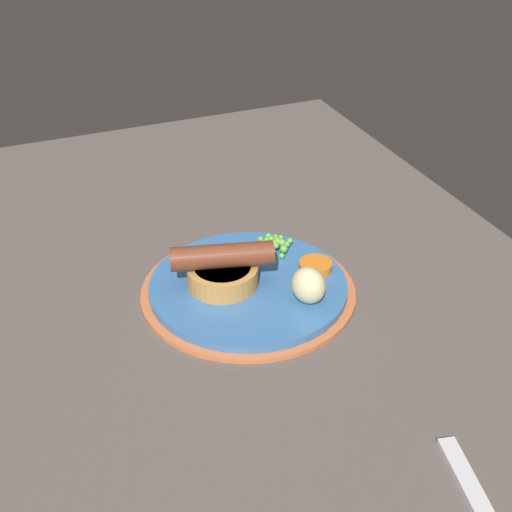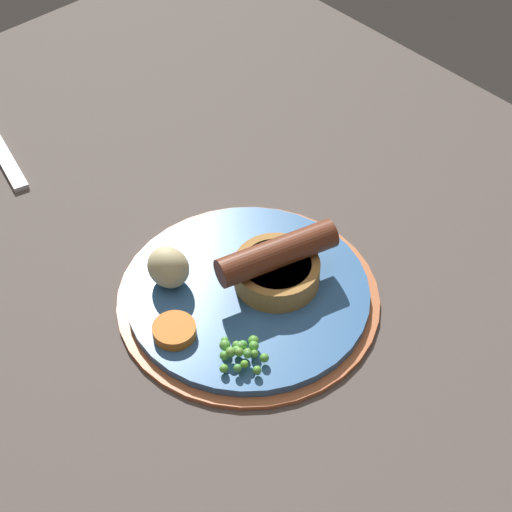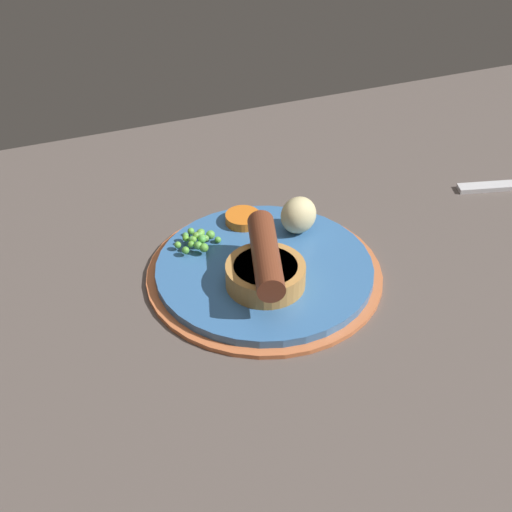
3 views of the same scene
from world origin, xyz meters
TOP-DOWN VIEW (x-y plane):
  - dining_table at (0.00, 0.00)cm, footprint 110.00×80.00cm
  - dinner_plate at (-1.82, 3.89)cm, footprint 24.74×24.74cm
  - sausage_pudding at (-2.73, 1.15)cm, footprint 8.09×11.88cm
  - pea_pile at (-7.26, 9.59)cm, footprint 5.14×4.59cm
  - potato_chunk_0 at (3.87, 8.71)cm, footprint 4.93×4.54cm
  - carrot_slice_0 at (-1.32, 12.24)cm, footprint 4.66×4.66cm

SIDE VIEW (x-z plane):
  - dining_table at x=0.00cm, z-range 0.00..3.00cm
  - dinner_plate at x=-1.82cm, z-range 2.87..4.27cm
  - carrot_slice_0 at x=-1.32cm, z-range 4.40..5.43cm
  - pea_pile at x=-7.26cm, z-range 4.53..6.18cm
  - potato_chunk_0 at x=3.87cm, z-range 4.40..8.56cm
  - sausage_pudding at x=-2.73cm, z-range 3.95..9.13cm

